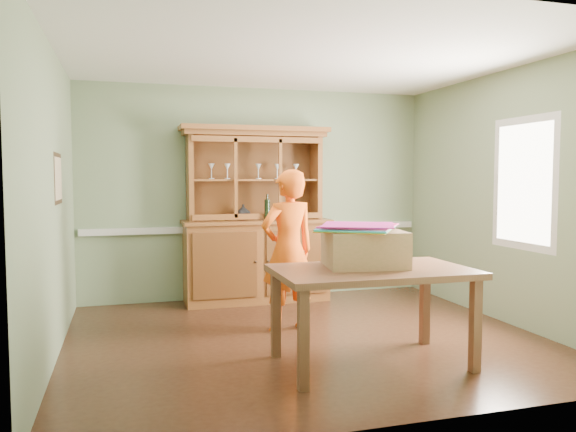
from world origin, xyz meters
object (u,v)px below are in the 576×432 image
object	(u,v)px
dining_table	(372,280)
china_hutch	(256,240)
person	(288,250)
cardboard_box	(365,249)

from	to	relation	value
dining_table	china_hutch	bearing A→B (deg)	98.63
china_hutch	dining_table	xyz separation A→B (m)	(0.38, -2.64, -0.06)
china_hutch	person	distance (m)	1.43
china_hutch	cardboard_box	bearing A→B (deg)	-81.91
cardboard_box	person	xyz separation A→B (m)	(-0.35, 1.09, -0.14)
china_hutch	person	bearing A→B (deg)	-89.80
cardboard_box	person	size ratio (longest dim) A/B	0.40
cardboard_box	dining_table	bearing A→B (deg)	-79.49
china_hutch	dining_table	distance (m)	2.66
cardboard_box	person	distance (m)	1.16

